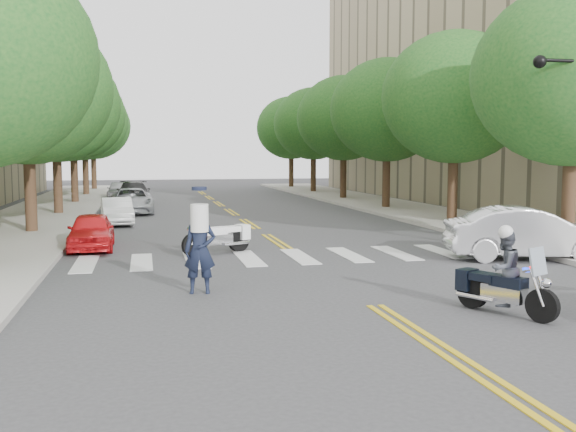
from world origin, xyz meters
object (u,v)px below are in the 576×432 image
object	(u,v)px
convertible	(529,233)
motorcycle_police	(502,275)
officer_standing	(200,251)
motorcycle_parked	(222,237)

from	to	relation	value
convertible	motorcycle_police	bearing A→B (deg)	158.88
motorcycle_police	officer_standing	bearing A→B (deg)	-56.16
motorcycle_parked	convertible	world-z (taller)	convertible
motorcycle_police	convertible	distance (m)	7.10
officer_standing	motorcycle_police	bearing A→B (deg)	-22.17
motorcycle_parked	convertible	bearing A→B (deg)	-135.44
officer_standing	convertible	xyz separation A→B (m)	(9.76, 2.50, -0.18)
motorcycle_police	convertible	world-z (taller)	motorcycle_police
motorcycle_parked	convertible	distance (m)	9.17
motorcycle_parked	officer_standing	world-z (taller)	officer_standing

